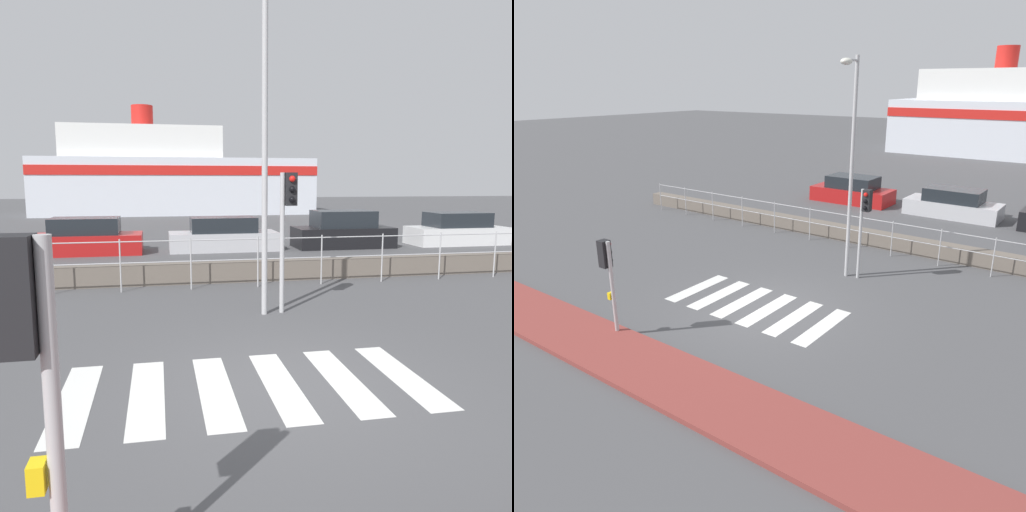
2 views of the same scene
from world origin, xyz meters
TOP-DOWN VIEW (x-y plane):
  - ground_plane at (0.00, 0.00)m, footprint 160.00×160.00m
  - crosswalk at (-0.54, 0.00)m, footprint 4.95×2.40m
  - seawall at (0.00, 7.28)m, footprint 25.44×0.55m
  - harbor_fence at (0.00, 6.40)m, footprint 22.93×0.04m
  - traffic_light_near at (-2.42, -3.42)m, footprint 0.34×0.32m
  - traffic_light_far at (0.97, 3.72)m, footprint 0.34×0.32m
  - streetlamp at (0.47, 3.52)m, footprint 0.32×0.94m
  - ferry_boat at (-0.56, 37.81)m, footprint 23.01×7.32m
  - parked_car_red at (-4.44, 13.68)m, footprint 4.25×1.85m
  - parked_car_silver at (0.90, 13.68)m, footprint 4.36×1.73m
  - parked_car_black at (6.02, 13.68)m, footprint 4.14×1.89m
  - parked_car_white at (11.39, 13.68)m, footprint 4.23×1.83m

SIDE VIEW (x-z plane):
  - ground_plane at x=0.00m, z-range 0.00..0.00m
  - crosswalk at x=-0.54m, z-range 0.00..0.01m
  - seawall at x=0.00m, z-range 0.00..0.57m
  - parked_car_silver at x=0.90m, z-range -0.10..1.25m
  - parked_car_red at x=-4.44m, z-range -0.10..1.30m
  - parked_car_white at x=11.39m, z-range -0.11..1.31m
  - parked_car_black at x=6.02m, z-range -0.12..1.44m
  - harbor_fence at x=0.00m, z-range 0.20..1.55m
  - traffic_light_near at x=-2.42m, z-range 0.56..3.04m
  - traffic_light_far at x=0.97m, z-range 0.69..3.65m
  - ferry_boat at x=-0.56m, z-range -1.44..7.62m
  - streetlamp at x=0.47m, z-range 0.73..7.58m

